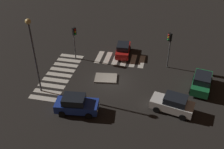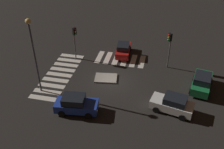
{
  "view_description": "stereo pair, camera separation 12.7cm",
  "coord_description": "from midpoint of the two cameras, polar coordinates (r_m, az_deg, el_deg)",
  "views": [
    {
      "loc": [
        -5.27,
        24.2,
        17.9
      ],
      "look_at": [
        0.0,
        0.0,
        1.0
      ],
      "focal_mm": 41.79,
      "sensor_mm": 36.0,
      "label": 1
    },
    {
      "loc": [
        -5.39,
        24.17,
        17.9
      ],
      "look_at": [
        0.0,
        0.0,
        1.0
      ],
      "focal_mm": 41.79,
      "sensor_mm": 36.0,
      "label": 2
    }
  ],
  "objects": [
    {
      "name": "car_red",
      "position": [
        35.4,
        2.59,
        5.49
      ],
      "size": [
        2.14,
        4.13,
        1.75
      ],
      "rotation": [
        0.0,
        0.0,
        -1.49
      ],
      "color": "red",
      "rests_on": "ground"
    },
    {
      "name": "car_blue",
      "position": [
        26.2,
        -7.76,
        -6.48
      ],
      "size": [
        4.45,
        2.4,
        1.87
      ],
      "rotation": [
        0.0,
        0.0,
        3.25
      ],
      "color": "#1E389E",
      "rests_on": "ground"
    },
    {
      "name": "street_lamp",
      "position": [
        27.21,
        -16.85,
        6.16
      ],
      "size": [
        0.56,
        0.56,
        8.52
      ],
      "color": "#47474C",
      "rests_on": "ground"
    },
    {
      "name": "traffic_island",
      "position": [
        30.98,
        -1.22,
        -0.79
      ],
      "size": [
        2.84,
        2.29,
        0.18
      ],
      "color": "gray",
      "rests_on": "ground"
    },
    {
      "name": "crosswalk_near",
      "position": [
        34.79,
        1.96,
        3.34
      ],
      "size": [
        6.45,
        3.2,
        0.02
      ],
      "color": "silver",
      "rests_on": "ground"
    },
    {
      "name": "car_green",
      "position": [
        30.54,
        19.17,
        -1.58
      ],
      "size": [
        2.71,
        4.68,
        1.94
      ],
      "rotation": [
        0.0,
        0.0,
        -1.76
      ],
      "color": "#196B38",
      "rests_on": "ground"
    },
    {
      "name": "traffic_light_south",
      "position": [
        32.05,
        12.6,
        6.9
      ],
      "size": [
        0.53,
        0.54,
        4.74
      ],
      "rotation": [
        0.0,
        0.0,
        0.64
      ],
      "color": "#47474C",
      "rests_on": "ground"
    },
    {
      "name": "crosswalk_side",
      "position": [
        32.36,
        -11.35,
        -0.01
      ],
      "size": [
        3.2,
        9.9,
        0.02
      ],
      "color": "silver",
      "rests_on": "ground"
    },
    {
      "name": "car_white",
      "position": [
        26.72,
        13.25,
        -6.3
      ],
      "size": [
        4.5,
        2.69,
        1.85
      ],
      "rotation": [
        0.0,
        0.0,
        -0.22
      ],
      "color": "silver",
      "rests_on": "ground"
    },
    {
      "name": "ground_plane",
      "position": [
        30.56,
        0.12,
        -1.55
      ],
      "size": [
        80.0,
        80.0,
        0.0
      ],
      "primitive_type": "plane",
      "color": "black"
    },
    {
      "name": "traffic_light_east",
      "position": [
        33.69,
        -8.09,
        8.45
      ],
      "size": [
        0.53,
        0.54,
        4.47
      ],
      "rotation": [
        0.0,
        0.0,
        2.52
      ],
      "color": "#47474C",
      "rests_on": "ground"
    }
  ]
}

